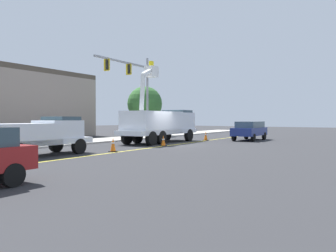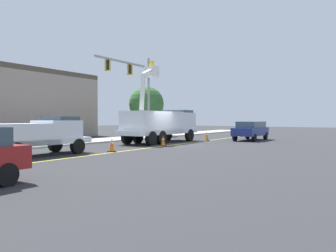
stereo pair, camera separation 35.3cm
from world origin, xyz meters
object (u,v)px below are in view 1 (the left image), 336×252
traffic_cone_mid_front (113,145)px  traffic_cone_mid_rear (163,141)px  utility_bucket_truck (161,123)px  passing_minivan (250,129)px  traffic_cone_leading (16,156)px  service_pickup_truck (38,135)px  traffic_signal_mast (134,82)px  traffic_cone_trailing (206,136)px

traffic_cone_mid_front → traffic_cone_mid_rear: 5.02m
utility_bucket_truck → traffic_cone_mid_front: size_ratio=9.84×
passing_minivan → traffic_cone_mid_rear: (-9.81, 2.20, -0.60)m
traffic_cone_leading → traffic_cone_mid_front: (6.13, 0.60, 0.06)m
service_pickup_truck → traffic_signal_mast: 15.13m
traffic_cone_mid_front → traffic_cone_mid_rear: traffic_cone_mid_front is taller
traffic_cone_trailing → traffic_signal_mast: traffic_signal_mast is taller
traffic_cone_trailing → utility_bucket_truck: bearing=159.4°
traffic_signal_mast → traffic_cone_trailing: bearing=-67.6°
service_pickup_truck → traffic_cone_leading: size_ratio=7.94×
traffic_signal_mast → passing_minivan: bearing=-59.5°
traffic_cone_leading → traffic_cone_mid_front: bearing=5.6°
traffic_cone_leading → traffic_cone_mid_rear: 11.17m
traffic_cone_trailing → traffic_cone_mid_front: bearing=-175.5°
utility_bucket_truck → traffic_signal_mast: traffic_signal_mast is taller
service_pickup_truck → traffic_cone_trailing: 15.90m
service_pickup_truck → traffic_cone_leading: 3.12m
traffic_cone_mid_front → traffic_cone_mid_rear: bearing=2.6°
traffic_cone_mid_front → traffic_cone_mid_rear: size_ratio=1.12×
passing_minivan → traffic_cone_mid_rear: bearing=167.3°
utility_bucket_truck → traffic_cone_leading: 14.16m
utility_bucket_truck → passing_minivan: bearing=-32.3°
utility_bucket_truck → passing_minivan: 8.55m
service_pickup_truck → passing_minivan: size_ratio=1.16×
passing_minivan → service_pickup_truck: bearing=169.7°
traffic_cone_leading → traffic_cone_mid_rear: bearing=4.2°
traffic_cone_mid_front → utility_bucket_truck: bearing=18.7°
passing_minivan → traffic_signal_mast: traffic_signal_mast is taller
traffic_cone_mid_front → traffic_signal_mast: bearing=37.5°
traffic_cone_mid_front → traffic_cone_trailing: same height
utility_bucket_truck → traffic_cone_leading: utility_bucket_truck is taller
traffic_cone_mid_front → service_pickup_truck: bearing=159.8°
traffic_cone_mid_rear → traffic_signal_mast: 9.69m
passing_minivan → traffic_cone_mid_rear: passing_minivan is taller
service_pickup_truck → traffic_cone_mid_front: size_ratio=6.76×
traffic_cone_mid_front → traffic_cone_leading: bearing=-174.4°
utility_bucket_truck → traffic_signal_mast: bearing=68.9°
utility_bucket_truck → traffic_signal_mast: (1.79, 4.65, 3.83)m
traffic_cone_leading → traffic_cone_mid_rear: size_ratio=0.95×
service_pickup_truck → passing_minivan: 19.02m
service_pickup_truck → passing_minivan: (18.71, -3.40, -0.15)m
utility_bucket_truck → traffic_cone_mid_rear: size_ratio=10.99×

